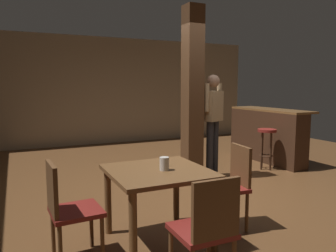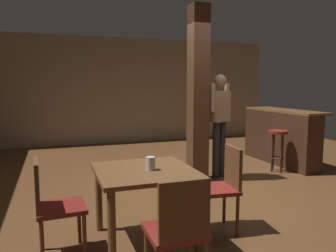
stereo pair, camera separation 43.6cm
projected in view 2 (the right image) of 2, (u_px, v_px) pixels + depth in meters
The scene contains 11 objects.
ground_plane at pixel (203, 190), 4.88m from camera, with size 10.80×10.80×0.00m, color brown.
wall_back at pixel (132, 91), 8.92m from camera, with size 8.00×0.10×2.80m, color gray.
pillar at pixel (198, 94), 5.25m from camera, with size 0.28×0.28×2.80m, color #4C301C.
dining_table at pixel (145, 181), 3.20m from camera, with size 0.93×0.93×0.73m.
chair_west at pixel (52, 203), 2.91m from camera, with size 0.44×0.44×0.89m.
chair_east at pixel (222, 184), 3.47m from camera, with size 0.46×0.46×0.89m.
chair_south at pixel (178, 228), 2.38m from camera, with size 0.42×0.42×0.89m.
napkin_cup at pixel (151, 163), 3.15m from camera, with size 0.09×0.09×0.13m, color beige.
standing_person at pixel (220, 118), 5.42m from camera, with size 0.46×0.32×1.72m.
bar_counter at pixel (280, 136), 6.48m from camera, with size 0.56×1.88×1.07m.
bar_stool_near at pixel (278, 141), 5.84m from camera, with size 0.34×0.34×0.75m.
Camera 2 is at (-2.06, -4.28, 1.54)m, focal length 35.00 mm.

